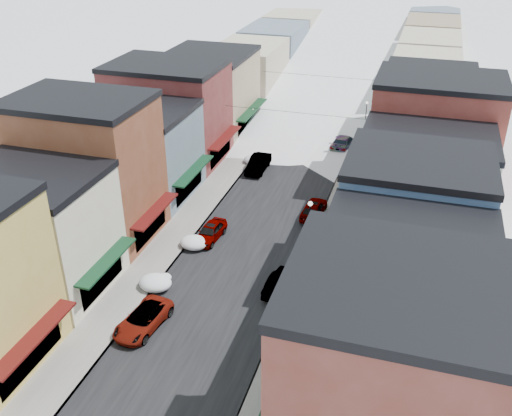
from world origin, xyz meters
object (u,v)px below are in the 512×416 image
Objects in this scene: car_white_suv at (143,319)px; streetlamp_near at (309,221)px; car_silver_sedan at (210,232)px; trash_can at (326,234)px; car_dark_hatch at (258,164)px; car_green_sedan at (281,282)px.

car_white_suv is 15.65m from streetlamp_near.
streetlamp_near is at bearing 5.91° from car_silver_sedan.
car_white_suv is 18.03m from trash_can.
car_dark_hatch is 15.88m from trash_can.
car_dark_hatch reaches higher than car_silver_sedan.
car_green_sedan is (7.93, -20.47, -0.10)m from car_dark_hatch.
car_green_sedan is at bearing -68.92° from car_dark_hatch.
streetlamp_near is at bearing -93.30° from car_green_sedan.
car_dark_hatch reaches higher than car_white_suv.
car_green_sedan is at bearing -99.04° from streetlamp_near.
car_silver_sedan is at bearing -178.64° from streetlamp_near.
car_white_suv is 12.41m from car_silver_sedan.
trash_can is at bearing 19.48° from car_silver_sedan.
trash_can is 3.61m from streetlamp_near.
streetlamp_near is (-1.06, -2.40, 2.48)m from trash_can.
trash_can is at bearing 63.83° from car_white_suv.
streetlamp_near reaches higher than car_white_suv.
car_green_sedan is at bearing 48.40° from car_white_suv.
car_dark_hatch is 21.95m from car_green_sedan.
car_green_sedan is 8.29m from trash_can.
car_dark_hatch is 1.14× the size of car_green_sedan.
car_green_sedan is (8.02, 6.96, 0.02)m from car_white_suv.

